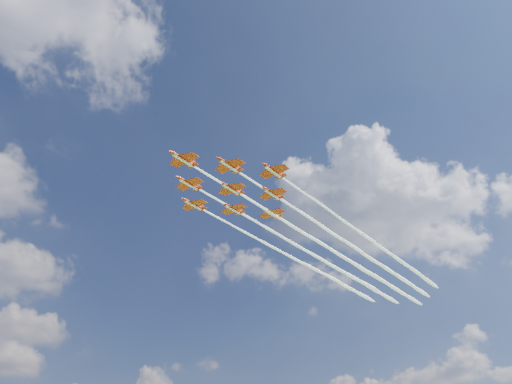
{
  "coord_description": "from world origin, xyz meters",
  "views": [
    {
      "loc": [
        -69.15,
        -109.49,
        4.0
      ],
      "look_at": [
        8.4,
        -2.89,
        81.08
      ],
      "focal_mm": 35.0,
      "sensor_mm": 36.0,
      "label": 1
    }
  ],
  "objects": [
    {
      "name": "jet_lead",
      "position": [
        41.25,
        8.58,
        78.99
      ],
      "size": [
        128.84,
        39.31,
        2.51
      ],
      "rotation": [
        0.0,
        0.0,
        0.27
      ],
      "color": "red"
    },
    {
      "name": "jet_row2_port",
      "position": [
        52.81,
        3.73,
        78.99
      ],
      "size": [
        128.84,
        39.31,
        2.51
      ],
      "rotation": [
        0.0,
        0.0,
        0.27
      ],
      "color": "red"
    },
    {
      "name": "jet_row2_starb",
      "position": [
        48.66,
        18.69,
        78.99
      ],
      "size": [
        128.84,
        39.31,
        2.51
      ],
      "rotation": [
        0.0,
        0.0,
        0.27
      ],
      "color": "red"
    },
    {
      "name": "jet_row3_port",
      "position": [
        64.36,
        -1.13,
        78.99
      ],
      "size": [
        128.84,
        39.31,
        2.51
      ],
      "rotation": [
        0.0,
        0.0,
        0.27
      ],
      "color": "red"
    },
    {
      "name": "jet_row3_centre",
      "position": [
        60.22,
        13.84,
        78.99
      ],
      "size": [
        128.84,
        39.31,
        2.51
      ],
      "rotation": [
        0.0,
        0.0,
        0.27
      ],
      "color": "red"
    },
    {
      "name": "jet_row3_starb",
      "position": [
        56.07,
        28.81,
        78.99
      ],
      "size": [
        128.84,
        39.31,
        2.51
      ],
      "rotation": [
        0.0,
        0.0,
        0.27
      ],
      "color": "red"
    },
    {
      "name": "jet_row4_port",
      "position": [
        71.77,
        8.98,
        78.99
      ],
      "size": [
        128.84,
        39.31,
        2.51
      ],
      "rotation": [
        0.0,
        0.0,
        0.27
      ],
      "color": "red"
    },
    {
      "name": "jet_row4_starb",
      "position": [
        67.62,
        23.95,
        78.99
      ],
      "size": [
        128.84,
        39.31,
        2.51
      ],
      "rotation": [
        0.0,
        0.0,
        0.27
      ],
      "color": "red"
    },
    {
      "name": "jet_tail",
      "position": [
        79.18,
        19.09,
        78.99
      ],
      "size": [
        128.84,
        39.31,
        2.51
      ],
      "rotation": [
        0.0,
        0.0,
        0.27
      ],
      "color": "red"
    }
  ]
}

